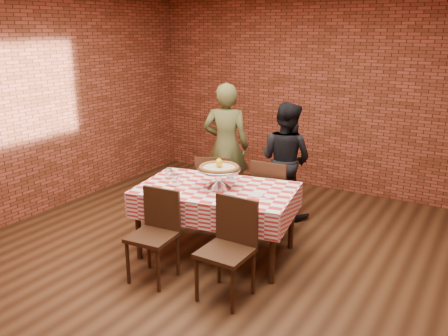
{
  "coord_description": "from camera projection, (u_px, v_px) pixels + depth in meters",
  "views": [
    {
      "loc": [
        2.36,
        -3.7,
        2.37
      ],
      "look_at": [
        -0.1,
        0.38,
        0.95
      ],
      "focal_mm": 37.78,
      "sensor_mm": 36.0,
      "label": 1
    }
  ],
  "objects": [
    {
      "name": "ground",
      "position": [
        213.0,
        266.0,
        4.88
      ],
      "size": [
        6.0,
        6.0,
        0.0
      ],
      "primitive_type": "plane",
      "color": "black",
      "rests_on": "ground"
    },
    {
      "name": "back_wall",
      "position": [
        321.0,
        93.0,
        6.93
      ],
      "size": [
        5.5,
        0.0,
        5.5
      ],
      "primitive_type": "plane",
      "rotation": [
        1.57,
        0.0,
        0.0
      ],
      "color": "#612916",
      "rests_on": "ground"
    },
    {
      "name": "table",
      "position": [
        217.0,
        221.0,
        5.05
      ],
      "size": [
        1.76,
        1.24,
        0.75
      ],
      "primitive_type": "cube",
      "rotation": [
        0.0,
        0.0,
        0.18
      ],
      "color": "#361E0E",
      "rests_on": "ground"
    },
    {
      "name": "tablecloth",
      "position": [
        217.0,
        200.0,
        4.98
      ],
      "size": [
        1.8,
        1.28,
        0.28
      ],
      "primitive_type": null,
      "rotation": [
        0.0,
        0.0,
        0.18
      ],
      "color": "red",
      "rests_on": "table"
    },
    {
      "name": "pizza_stand",
      "position": [
        219.0,
        178.0,
        4.91
      ],
      "size": [
        0.47,
        0.47,
        0.21
      ],
      "primitive_type": null,
      "rotation": [
        0.0,
        0.0,
        -0.01
      ],
      "color": "silver",
      "rests_on": "tablecloth"
    },
    {
      "name": "pizza",
      "position": [
        219.0,
        168.0,
        4.88
      ],
      "size": [
        0.42,
        0.42,
        0.03
      ],
      "primitive_type": "cylinder",
      "rotation": [
        0.0,
        0.0,
        -0.01
      ],
      "color": "beige",
      "rests_on": "pizza_stand"
    },
    {
      "name": "lemon",
      "position": [
        219.0,
        163.0,
        4.86
      ],
      "size": [
        0.07,
        0.07,
        0.1
      ],
      "primitive_type": "ellipsoid",
      "rotation": [
        0.0,
        0.0,
        -0.01
      ],
      "color": "yellow",
      "rests_on": "pizza"
    },
    {
      "name": "water_glass_left",
      "position": [
        176.0,
        181.0,
        4.96
      ],
      "size": [
        0.09,
        0.09,
        0.13
      ],
      "primitive_type": "cylinder",
      "rotation": [
        0.0,
        0.0,
        0.18
      ],
      "color": "white",
      "rests_on": "tablecloth"
    },
    {
      "name": "water_glass_right",
      "position": [
        169.0,
        174.0,
        5.19
      ],
      "size": [
        0.09,
        0.09,
        0.13
      ],
      "primitive_type": "cylinder",
      "rotation": [
        0.0,
        0.0,
        0.18
      ],
      "color": "white",
      "rests_on": "tablecloth"
    },
    {
      "name": "side_plate",
      "position": [
        255.0,
        195.0,
        4.71
      ],
      "size": [
        0.19,
        0.19,
        0.01
      ],
      "primitive_type": "cylinder",
      "rotation": [
        0.0,
        0.0,
        0.18
      ],
      "color": "white",
      "rests_on": "tablecloth"
    },
    {
      "name": "sweetener_packet_a",
      "position": [
        263.0,
        199.0,
        4.6
      ],
      "size": [
        0.06,
        0.06,
        0.0
      ],
      "primitive_type": "cube",
      "rotation": [
        0.0,
        0.0,
        0.64
      ],
      "color": "white",
      "rests_on": "tablecloth"
    },
    {
      "name": "sweetener_packet_b",
      "position": [
        268.0,
        197.0,
        4.64
      ],
      "size": [
        0.06,
        0.05,
        0.0
      ],
      "primitive_type": "cube",
      "rotation": [
        0.0,
        0.0,
        -0.38
      ],
      "color": "white",
      "rests_on": "tablecloth"
    },
    {
      "name": "condiment_caddy",
      "position": [
        232.0,
        173.0,
        5.2
      ],
      "size": [
        0.11,
        0.09,
        0.14
      ],
      "primitive_type": "cube",
      "rotation": [
        0.0,
        0.0,
        -0.11
      ],
      "color": "silver",
      "rests_on": "tablecloth"
    },
    {
      "name": "chair_near_left",
      "position": [
        152.0,
        238.0,
        4.5
      ],
      "size": [
        0.44,
        0.44,
        0.88
      ],
      "primitive_type": null,
      "rotation": [
        0.0,
        0.0,
        0.09
      ],
      "color": "#361E0E",
      "rests_on": "ground"
    },
    {
      "name": "chair_near_right",
      "position": [
        225.0,
        252.0,
        4.18
      ],
      "size": [
        0.44,
        0.44,
        0.91
      ],
      "primitive_type": null,
      "rotation": [
        0.0,
        0.0,
        -0.01
      ],
      "color": "#361E0E",
      "rests_on": "ground"
    },
    {
      "name": "chair_far_left",
      "position": [
        215.0,
        188.0,
        5.86
      ],
      "size": [
        0.55,
        0.55,
        0.9
      ],
      "primitive_type": null,
      "rotation": [
        0.0,
        0.0,
        3.56
      ],
      "color": "#361E0E",
      "rests_on": "ground"
    },
    {
      "name": "chair_far_right",
      "position": [
        274.0,
        196.0,
        5.58
      ],
      "size": [
        0.45,
        0.45,
        0.91
      ],
      "primitive_type": null,
      "rotation": [
        0.0,
        0.0,
        3.19
      ],
      "color": "#361E0E",
      "rests_on": "ground"
    },
    {
      "name": "diner_olive",
      "position": [
        226.0,
        146.0,
        6.3
      ],
      "size": [
        0.72,
        0.6,
        1.69
      ],
      "primitive_type": "imported",
      "rotation": [
        0.0,
        0.0,
        3.52
      ],
      "color": "brown",
      "rests_on": "ground"
    },
    {
      "name": "diner_black",
      "position": [
        285.0,
        160.0,
        6.03
      ],
      "size": [
        0.8,
        0.67,
        1.49
      ],
      "primitive_type": "imported",
      "rotation": [
        0.0,
        0.0,
        2.98
      ],
      "color": "black",
      "rests_on": "ground"
    }
  ]
}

